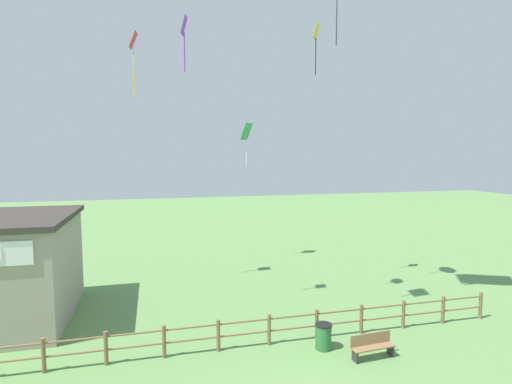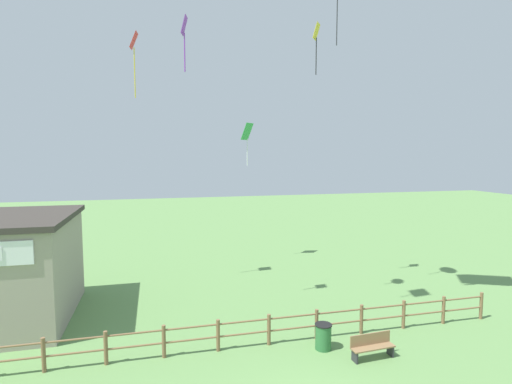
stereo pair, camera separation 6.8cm
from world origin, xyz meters
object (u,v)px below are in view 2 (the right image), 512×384
at_px(kite_green_diamond, 247,135).
at_px(kite_purple_streamer, 184,34).
at_px(park_bench_near_fence, 372,345).
at_px(trash_bin, 323,337).
at_px(kite_red_diamond, 134,52).
at_px(kite_yellow_diamond, 316,39).

height_order(kite_green_diamond, kite_purple_streamer, kite_purple_streamer).
bearing_deg(kite_purple_streamer, park_bench_near_fence, -44.31).
distance_m(kite_green_diamond, kite_purple_streamer, 10.29).
relative_size(trash_bin, kite_red_diamond, 0.29).
bearing_deg(park_bench_near_fence, kite_yellow_diamond, 82.26).
distance_m(trash_bin, kite_red_diamond, 16.56).
xyz_separation_m(trash_bin, kite_red_diamond, (-6.89, 8.89, 12.15)).
height_order(park_bench_near_fence, kite_purple_streamer, kite_purple_streamer).
bearing_deg(kite_purple_streamer, kite_green_diamond, 60.19).
bearing_deg(park_bench_near_fence, kite_red_diamond, 129.90).
relative_size(trash_bin, kite_green_diamond, 0.34).
bearing_deg(trash_bin, kite_green_diamond, 89.46).
xyz_separation_m(park_bench_near_fence, kite_green_diamond, (-1.30, 14.13, 8.15)).
distance_m(kite_green_diamond, kite_red_diamond, 9.10).
xyz_separation_m(park_bench_near_fence, kite_yellow_diamond, (1.11, 8.14, 12.97)).
distance_m(kite_green_diamond, kite_yellow_diamond, 8.06).
relative_size(trash_bin, kite_purple_streamer, 0.41).
xyz_separation_m(park_bench_near_fence, kite_red_diamond, (-8.31, 9.94, 12.17)).
bearing_deg(park_bench_near_fence, trash_bin, 143.70).
height_order(park_bench_near_fence, kite_red_diamond, kite_red_diamond).
height_order(trash_bin, kite_yellow_diamond, kite_yellow_diamond).
bearing_deg(kite_purple_streamer, trash_bin, -46.42).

